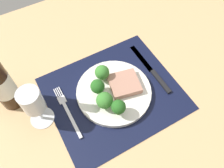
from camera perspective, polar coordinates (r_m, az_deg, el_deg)
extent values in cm
cube|color=tan|center=(75.38, 0.45, -2.96)|extent=(140.00, 110.00, 3.00)
cube|color=black|center=(73.94, 0.46, -2.34)|extent=(41.21, 35.81, 0.30)
cylinder|color=silver|center=(73.11, 0.46, -1.98)|extent=(24.02, 24.02, 1.60)
cube|color=tan|center=(72.81, 2.92, 0.33)|extent=(10.84, 10.54, 2.10)
cylinder|color=#5B8942|center=(67.92, 1.57, -6.84)|extent=(1.58, 1.58, 2.15)
sphere|color=#235B1E|center=(65.30, 1.63, -5.76)|extent=(4.31, 4.31, 4.31)
cylinder|color=#6B994C|center=(69.40, -1.80, -5.18)|extent=(1.49, 1.49, 1.22)
sphere|color=#387A2D|center=(66.94, -1.87, -4.12)|extent=(5.08, 5.08, 5.08)
cylinder|color=#5B8942|center=(74.29, -2.43, 1.75)|extent=(1.75, 1.75, 1.54)
sphere|color=#387A2D|center=(72.02, -2.51, 2.96)|extent=(4.66, 4.66, 4.66)
cylinder|color=#6B994C|center=(71.48, -3.52, -1.73)|extent=(1.46, 1.46, 1.77)
sphere|color=#235B1E|center=(69.10, -3.64, -0.58)|extent=(4.42, 4.42, 4.42)
cube|color=silver|center=(70.45, -9.99, -8.83)|extent=(1.00, 13.00, 0.50)
cube|color=silver|center=(74.05, -12.43, -3.91)|extent=(2.40, 2.60, 0.40)
cube|color=silver|center=(75.63, -13.94, -2.37)|extent=(0.30, 3.60, 0.35)
cube|color=silver|center=(75.65, -13.53, -2.18)|extent=(0.30, 3.60, 0.35)
cube|color=silver|center=(75.67, -13.12, -1.99)|extent=(0.30, 3.60, 0.35)
cube|color=silver|center=(75.70, -12.71, -1.80)|extent=(0.30, 3.60, 0.35)
cube|color=black|center=(77.41, 12.10, 0.70)|extent=(1.40, 10.00, 0.80)
cube|color=silver|center=(82.40, 7.42, 6.50)|extent=(1.80, 13.00, 0.30)
cylinder|color=silver|center=(71.31, -26.05, -0.17)|extent=(6.67, 6.67, 7.75)
cylinder|color=silver|center=(73.20, -17.05, -8.10)|extent=(7.27, 7.27, 0.40)
cylinder|color=silver|center=(69.86, -17.84, -6.82)|extent=(0.80, 0.80, 7.27)
cylinder|color=silver|center=(63.61, -19.56, -3.99)|extent=(6.12, 6.12, 7.41)
cylinder|color=#560C19|center=(65.32, -19.05, -4.83)|extent=(5.39, 5.39, 3.33)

